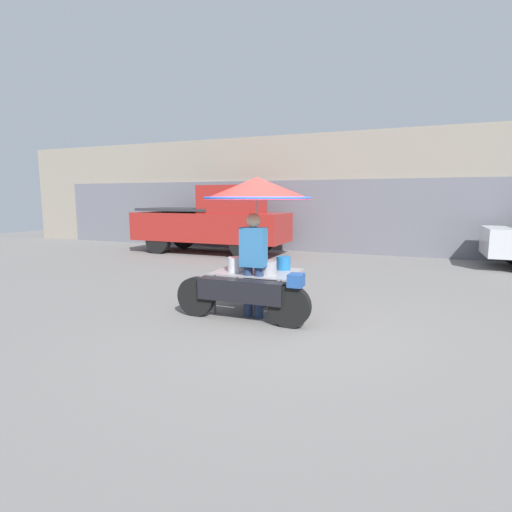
# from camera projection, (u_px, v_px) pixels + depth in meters

# --- Properties ---
(ground_plane) EXTENTS (36.00, 36.00, 0.00)m
(ground_plane) POSITION_uv_depth(u_px,v_px,m) (277.00, 322.00, 5.87)
(ground_plane) COLOR slate
(shopfront_building) EXTENTS (28.00, 2.06, 3.91)m
(shopfront_building) POSITION_uv_depth(u_px,v_px,m) (362.00, 194.00, 13.66)
(shopfront_building) COLOR gray
(shopfront_building) RESTS_ON ground
(vendor_motorcycle_cart) EXTENTS (2.11, 1.71, 2.13)m
(vendor_motorcycle_cart) POSITION_uv_depth(u_px,v_px,m) (256.00, 211.00, 6.21)
(vendor_motorcycle_cart) COLOR black
(vendor_motorcycle_cart) RESTS_ON ground
(vendor_person) EXTENTS (0.38, 0.22, 1.59)m
(vendor_person) POSITION_uv_depth(u_px,v_px,m) (253.00, 260.00, 6.01)
(vendor_person) COLOR navy
(vendor_person) RESTS_ON ground
(pickup_truck) EXTENTS (5.10, 1.81, 2.20)m
(pickup_truck) POSITION_uv_depth(u_px,v_px,m) (214.00, 221.00, 13.05)
(pickup_truck) COLOR black
(pickup_truck) RESTS_ON ground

